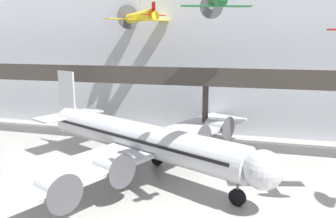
{
  "coord_description": "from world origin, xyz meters",
  "views": [
    {
      "loc": [
        5.41,
        -16.01,
        12.14
      ],
      "look_at": [
        -0.79,
        7.32,
        7.11
      ],
      "focal_mm": 35.0,
      "sensor_mm": 36.0,
      "label": 1
    }
  ],
  "objects": [
    {
      "name": "suspended_plane_yellow_lowwing",
      "position": [
        -8.5,
        23.06,
        15.02
      ],
      "size": [
        7.23,
        7.43,
        9.27
      ],
      "rotation": [
        0.0,
        0.0,
        2.43
      ],
      "color": "yellow"
    },
    {
      "name": "suspended_plane_green_biplane",
      "position": [
        1.56,
        16.6,
        15.84
      ],
      "size": [
        6.78,
        5.79,
        8.59
      ],
      "rotation": [
        0.0,
        0.0,
        1.91
      ],
      "color": "#1E6B33"
    },
    {
      "name": "airliner_silver_main",
      "position": [
        -4.87,
        11.57,
        3.25
      ],
      "size": [
        26.01,
        30.65,
        8.86
      ],
      "rotation": [
        0.0,
        0.0,
        -0.43
      ],
      "color": "#B7BABF",
      "rests_on": "ground"
    },
    {
      "name": "hangar_back_wall",
      "position": [
        0.0,
        27.91,
        13.19
      ],
      "size": [
        140.0,
        3.0,
        26.37
      ],
      "color": "silver",
      "rests_on": "ground"
    },
    {
      "name": "mezzanine_walkway",
      "position": [
        0.0,
        20.31,
        7.71
      ],
      "size": [
        110.0,
        3.2,
        9.34
      ],
      "color": "#38332D",
      "rests_on": "ground"
    }
  ]
}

